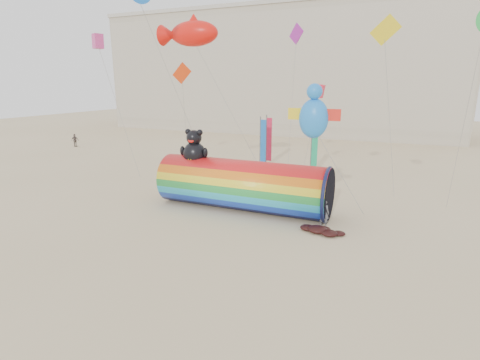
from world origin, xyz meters
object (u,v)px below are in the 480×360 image
at_px(windsock_assembly, 242,184).
at_px(fabric_bundle, 321,230).
at_px(kite_handler, 324,213).
at_px(hotel_building, 276,72).

height_order(windsock_assembly, fabric_bundle, windsock_assembly).
relative_size(windsock_assembly, fabric_bundle, 4.45).
bearing_deg(fabric_bundle, kite_handler, 95.14).
distance_m(windsock_assembly, fabric_bundle, 6.41).
distance_m(hotel_building, fabric_bundle, 49.71).
relative_size(kite_handler, fabric_bundle, 0.65).
bearing_deg(kite_handler, hotel_building, -68.34).
relative_size(windsock_assembly, kite_handler, 6.80).
bearing_deg(fabric_bundle, windsock_assembly, 160.02).
bearing_deg(hotel_building, kite_handler, -68.02).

